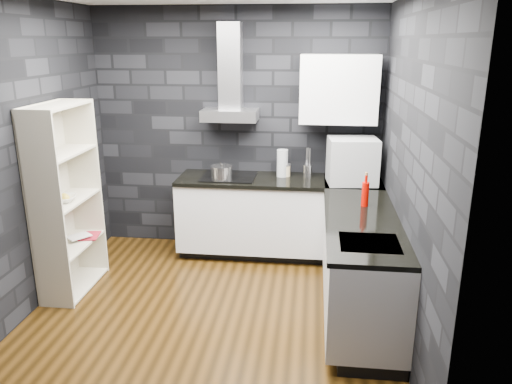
% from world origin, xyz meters
% --- Properties ---
extents(ground, '(3.20, 3.20, 0.00)m').
position_xyz_m(ground, '(0.00, 0.00, 0.00)').
color(ground, '#3A240B').
extents(wall_back, '(3.20, 0.05, 2.70)m').
position_xyz_m(wall_back, '(0.00, 1.62, 1.35)').
color(wall_back, black).
rests_on(wall_back, ground).
extents(wall_front, '(3.20, 0.05, 2.70)m').
position_xyz_m(wall_front, '(0.00, -1.62, 1.35)').
color(wall_front, black).
rests_on(wall_front, ground).
extents(wall_left, '(0.05, 3.20, 2.70)m').
position_xyz_m(wall_left, '(-1.62, 0.00, 1.35)').
color(wall_left, black).
rests_on(wall_left, ground).
extents(wall_right, '(0.05, 3.20, 2.70)m').
position_xyz_m(wall_right, '(1.62, 0.00, 1.35)').
color(wall_right, black).
rests_on(wall_right, ground).
extents(toekick_back, '(2.18, 0.50, 0.10)m').
position_xyz_m(toekick_back, '(0.50, 1.34, 0.05)').
color(toekick_back, black).
rests_on(toekick_back, ground).
extents(toekick_right, '(0.50, 1.78, 0.10)m').
position_xyz_m(toekick_right, '(1.34, 0.10, 0.05)').
color(toekick_right, black).
rests_on(toekick_right, ground).
extents(counter_back_cab, '(2.20, 0.60, 0.76)m').
position_xyz_m(counter_back_cab, '(0.50, 1.30, 0.48)').
color(counter_back_cab, silver).
rests_on(counter_back_cab, ground).
extents(counter_right_cab, '(0.60, 1.80, 0.76)m').
position_xyz_m(counter_right_cab, '(1.30, 0.10, 0.48)').
color(counter_right_cab, silver).
rests_on(counter_right_cab, ground).
extents(counter_back_top, '(2.20, 0.62, 0.04)m').
position_xyz_m(counter_back_top, '(0.50, 1.29, 0.88)').
color(counter_back_top, black).
rests_on(counter_back_top, counter_back_cab).
extents(counter_right_top, '(0.62, 1.80, 0.04)m').
position_xyz_m(counter_right_top, '(1.29, 0.10, 0.88)').
color(counter_right_top, black).
rests_on(counter_right_top, counter_right_cab).
extents(counter_corner_top, '(0.62, 0.62, 0.04)m').
position_xyz_m(counter_corner_top, '(1.30, 1.30, 0.88)').
color(counter_corner_top, black).
rests_on(counter_corner_top, counter_right_cab).
extents(hood_body, '(0.60, 0.34, 0.12)m').
position_xyz_m(hood_body, '(-0.05, 1.43, 1.56)').
color(hood_body, '#AFAFB4').
rests_on(hood_body, wall_back).
extents(hood_chimney, '(0.24, 0.20, 0.90)m').
position_xyz_m(hood_chimney, '(-0.05, 1.50, 2.07)').
color(hood_chimney, '#AFAFB4').
rests_on(hood_chimney, hood_body).
extents(upper_cabinet, '(0.80, 0.35, 0.70)m').
position_xyz_m(upper_cabinet, '(1.10, 1.43, 1.85)').
color(upper_cabinet, silver).
rests_on(upper_cabinet, wall_back).
extents(cooktop, '(0.58, 0.50, 0.01)m').
position_xyz_m(cooktop, '(-0.05, 1.30, 0.91)').
color(cooktop, black).
rests_on(cooktop, counter_back_top).
extents(sink_rim, '(0.44, 0.40, 0.01)m').
position_xyz_m(sink_rim, '(1.30, -0.40, 0.89)').
color(sink_rim, '#AFAFB4').
rests_on(sink_rim, counter_right_top).
extents(pot, '(0.27, 0.27, 0.13)m').
position_xyz_m(pot, '(-0.10, 1.16, 0.98)').
color(pot, '#B2B1B6').
rests_on(pot, cooktop).
extents(glass_vase, '(0.13, 0.13, 0.30)m').
position_xyz_m(glass_vase, '(0.53, 1.40, 1.05)').
color(glass_vase, silver).
rests_on(glass_vase, counter_back_top).
extents(storage_jar, '(0.11, 0.11, 0.12)m').
position_xyz_m(storage_jar, '(0.57, 1.41, 0.96)').
color(storage_jar, '#CDB789').
rests_on(storage_jar, counter_back_top).
extents(utensil_crock, '(0.12, 0.12, 0.13)m').
position_xyz_m(utensil_crock, '(0.80, 1.43, 0.97)').
color(utensil_crock, '#B2B1B6').
rests_on(utensil_crock, counter_back_top).
extents(appliance_garage, '(0.53, 0.44, 0.50)m').
position_xyz_m(appliance_garage, '(1.27, 1.22, 1.12)').
color(appliance_garage, '#ADB0B4').
rests_on(appliance_garage, counter_back_top).
extents(red_bottle, '(0.08, 0.08, 0.22)m').
position_xyz_m(red_bottle, '(1.34, 0.46, 1.01)').
color(red_bottle, '#AE0801').
rests_on(red_bottle, counter_right_top).
extents(bookshelf, '(0.47, 0.85, 1.80)m').
position_xyz_m(bookshelf, '(-1.42, 0.30, 0.90)').
color(bookshelf, beige).
rests_on(bookshelf, ground).
extents(fruit_bowl, '(0.28, 0.28, 0.06)m').
position_xyz_m(fruit_bowl, '(-1.42, 0.23, 0.94)').
color(fruit_bowl, silver).
rests_on(fruit_bowl, bookshelf).
extents(book_red, '(0.18, 0.06, 0.24)m').
position_xyz_m(book_red, '(-1.42, 0.48, 0.57)').
color(book_red, maroon).
rests_on(book_red, bookshelf).
extents(book_second, '(0.13, 0.11, 0.21)m').
position_xyz_m(book_second, '(-1.45, 0.45, 0.59)').
color(book_second, '#B2B2B2').
rests_on(book_second, bookshelf).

